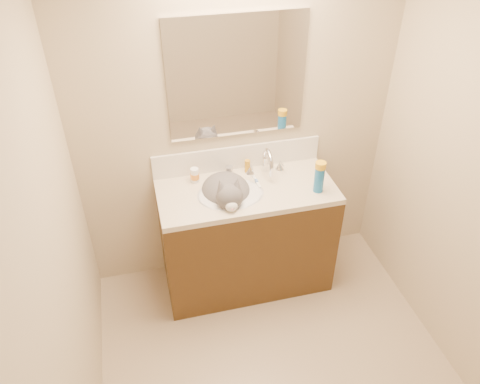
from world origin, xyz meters
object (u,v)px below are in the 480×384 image
cat (227,194)px  spray_can (319,180)px  amber_bottle (247,166)px  pill_bottle (195,175)px  basin (231,202)px  faucet (267,164)px  vanity_cabinet (246,239)px  silver_jar (229,170)px

cat → spray_can: bearing=-8.8°
amber_bottle → spray_can: spray_can is taller
cat → pill_bottle: (-0.18, 0.17, 0.07)m
basin → pill_bottle: 0.31m
pill_bottle → faucet: bearing=-4.0°
amber_bottle → vanity_cabinet: bearing=-105.6°
basin → amber_bottle: amber_bottle is taller
basin → silver_jar: silver_jar is taller
vanity_cabinet → cat: bearing=-179.6°
amber_bottle → spray_can: (0.40, -0.34, 0.04)m
cat → pill_bottle: bearing=140.8°
pill_bottle → cat: bearing=-43.2°
vanity_cabinet → faucet: (0.18, 0.14, 0.54)m
basin → faucet: 0.38m
faucet → amber_bottle: size_ratio=2.98×
basin → pill_bottle: bearing=135.0°
cat → silver_jar: bearing=76.9°
faucet → basin: bearing=-150.9°
silver_jar → amber_bottle: 0.13m
faucet → spray_can: faucet is taller
faucet → cat: faucet is taller
silver_jar → amber_bottle: (0.13, -0.00, 0.02)m
basin → spray_can: bearing=-10.4°
basin → amber_bottle: (0.18, 0.23, 0.12)m
cat → spray_can: (0.59, -0.13, 0.10)m
pill_bottle → amber_bottle: (0.38, 0.03, -0.00)m
silver_jar → vanity_cabinet: bearing=-70.1°
vanity_cabinet → spray_can: size_ratio=6.69×
amber_bottle → cat: bearing=-133.9°
vanity_cabinet → amber_bottle: (0.06, 0.20, 0.50)m
faucet → spray_can: bearing=-44.7°
vanity_cabinet → faucet: 0.58m
pill_bottle → amber_bottle: 0.38m
faucet → amber_bottle: 0.14m
cat → spray_can: cat is taller
vanity_cabinet → faucet: size_ratio=4.29×
spray_can → vanity_cabinet: bearing=163.4°
amber_bottle → basin: bearing=-127.3°
vanity_cabinet → pill_bottle: (-0.32, 0.17, 0.50)m
basin → faucet: (0.30, 0.17, 0.16)m
faucet → spray_can: (0.27, -0.27, 0.00)m
faucet → cat: (-0.32, -0.14, -0.10)m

